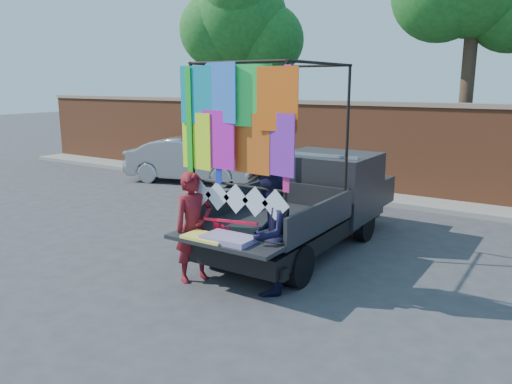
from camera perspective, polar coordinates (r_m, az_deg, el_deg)
The scene contains 9 objects.
ground at distance 8.18m, azimuth 3.15°, elevation -9.99°, with size 90.00×90.00×0.00m, color #38383A.
brick_wall at distance 14.20m, azimuth 17.53°, elevation 4.57°, with size 30.00×0.45×2.61m.
curb at distance 13.75m, azimuth 16.39°, elevation -0.96°, with size 30.00×1.20×0.12m, color gray.
tree_left at distance 18.02m, azimuth -1.87°, elevation 18.75°, with size 4.20×3.30×7.05m.
pickup_truck at distance 9.87m, azimuth 6.77°, elevation -0.88°, with size 2.17×5.44×3.42m.
sedan at distance 16.09m, azimuth -7.23°, elevation 3.64°, with size 1.48×4.24×1.40m, color #A5A8AC.
woman at distance 7.96m, azimuth -7.12°, elevation -3.99°, with size 0.64×0.42×1.77m, color maroon.
man at distance 7.43m, azimuth 1.58°, elevation -4.83°, with size 0.89×0.69×1.83m, color black.
streamer_bundle at distance 7.73m, azimuth -3.56°, elevation -4.56°, with size 0.88×0.23×0.61m.
Camera 1 is at (3.75, -6.57, 3.11)m, focal length 35.00 mm.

